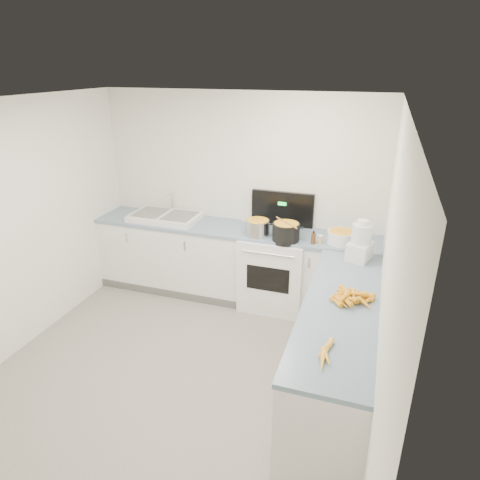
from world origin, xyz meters
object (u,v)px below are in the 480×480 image
(extract_bottle, at_px, (313,238))
(food_processor, at_px, (360,243))
(steel_pot, at_px, (258,229))
(black_pot, at_px, (286,233))
(sink, at_px, (165,217))
(stove, at_px, (275,269))
(mixing_bowl, at_px, (341,237))
(spice_jar, at_px, (320,240))

(extract_bottle, relative_size, food_processor, 0.29)
(steel_pot, bearing_deg, black_pot, -6.02)
(sink, bearing_deg, stove, -0.62)
(sink, bearing_deg, mixing_bowl, -1.98)
(steel_pot, height_order, mixing_bowl, steel_pot)
(sink, xyz_separation_m, black_pot, (1.60, -0.19, 0.05))
(black_pot, relative_size, mixing_bowl, 1.02)
(spice_jar, bearing_deg, sink, 175.27)
(sink, height_order, extract_bottle, sink)
(black_pot, bearing_deg, spice_jar, 3.35)
(mixing_bowl, bearing_deg, spice_jar, -157.51)
(stove, distance_m, steel_pot, 0.60)
(stove, height_order, black_pot, stove)
(spice_jar, xyz_separation_m, food_processor, (0.43, -0.30, 0.14))
(stove, relative_size, spice_jar, 16.50)
(black_pot, xyz_separation_m, food_processor, (0.82, -0.27, 0.09))
(stove, relative_size, sink, 1.58)
(steel_pot, bearing_deg, spice_jar, -1.07)
(stove, distance_m, sink, 1.54)
(stove, xyz_separation_m, black_pot, (0.15, -0.17, 0.55))
(mixing_bowl, bearing_deg, extract_bottle, -157.33)
(extract_bottle, distance_m, spice_jar, 0.08)
(sink, relative_size, spice_jar, 10.43)
(stove, bearing_deg, steel_pot, -144.11)
(stove, xyz_separation_m, food_processor, (0.97, -0.44, 0.65))
(sink, relative_size, steel_pot, 3.06)
(spice_jar, bearing_deg, stove, 164.47)
(steel_pot, height_order, food_processor, food_processor)
(stove, relative_size, extract_bottle, 10.97)
(steel_pot, xyz_separation_m, mixing_bowl, (0.93, 0.07, -0.01))
(food_processor, bearing_deg, sink, 169.25)
(stove, bearing_deg, black_pot, -48.08)
(extract_bottle, bearing_deg, steel_pot, 176.15)
(sink, relative_size, food_processor, 2.03)
(mixing_bowl, relative_size, food_processor, 0.71)
(stove, xyz_separation_m, mixing_bowl, (0.75, -0.06, 0.53))
(stove, bearing_deg, extract_bottle, -21.08)
(food_processor, bearing_deg, mixing_bowl, 120.14)
(sink, xyz_separation_m, steel_pot, (1.26, -0.15, 0.05))
(steel_pot, bearing_deg, sink, 173.21)
(stove, bearing_deg, mixing_bowl, -4.63)
(stove, xyz_separation_m, extract_bottle, (0.46, -0.18, 0.53))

